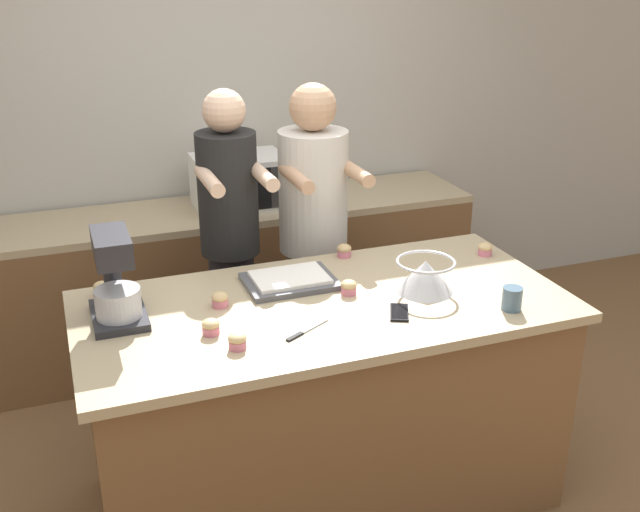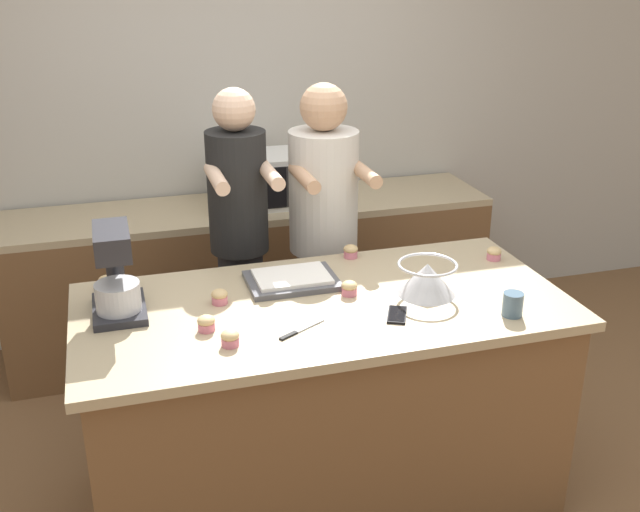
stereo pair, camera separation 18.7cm
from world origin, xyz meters
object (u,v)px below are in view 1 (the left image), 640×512
drinking_glass (512,299)px  cupcake_2 (237,341)px  cupcake_0 (349,287)px  cupcake_3 (485,249)px  stand_mixer (115,282)px  knife (305,331)px  baking_tray (290,280)px  cupcake_6 (102,289)px  mixing_bowl (425,275)px  cupcake_4 (220,299)px  cell_phone (399,312)px  cupcake_1 (211,327)px  cupcake_5 (344,250)px  microwave_oven (240,181)px  person_left (231,252)px  person_right (314,244)px

drinking_glass → cupcake_2: bearing=176.3°
cupcake_0 → cupcake_3: 0.77m
stand_mixer → knife: (0.63, -0.34, -0.15)m
baking_tray → cupcake_6: (-0.75, 0.16, 0.01)m
mixing_bowl → cupcake_2: mixing_bowl is taller
cupcake_0 → cupcake_4: 0.52m
stand_mixer → cupcake_2: size_ratio=5.35×
cupcake_6 → drinking_glass: bearing=-24.9°
mixing_bowl → baking_tray: (-0.50, 0.26, -0.05)m
cell_phone → knife: cell_phone is taller
cupcake_6 → cupcake_1: bearing=-54.6°
cupcake_5 → cupcake_4: bearing=-154.5°
stand_mixer → microwave_oven: (0.83, 1.35, -0.07)m
cell_phone → cupcake_6: size_ratio=2.44×
cupcake_4 → cupcake_2: bearing=-93.3°
drinking_glass → person_left: bearing=128.9°
cupcake_2 → baking_tray: bearing=53.0°
person_left → cupcake_0: 0.78m
person_left → cupcake_0: bearing=-65.9°
drinking_glass → cupcake_4: 1.14m
person_right → cell_phone: size_ratio=10.53×
mixing_bowl → cupcake_2: 0.87m
drinking_glass → knife: (-0.82, 0.10, -0.04)m
cupcake_6 → cell_phone: bearing=-28.2°
cupcake_6 → cupcake_4: bearing=-32.0°
cupcake_0 → drinking_glass: bearing=-33.2°
person_right → cupcake_4: bearing=-134.1°
drinking_glass → cupcake_6: 1.64m
cupcake_3 → cupcake_4: 1.27m
person_left → cupcake_1: size_ratio=25.66×
cupcake_1 → cupcake_2: size_ratio=1.00×
baking_tray → cupcake_0: 0.26m
knife → cupcake_4: 0.40m
microwave_oven → cupcake_1: microwave_oven is taller
person_left → cupcake_6: size_ratio=25.66×
cupcake_1 → cupcake_3: bearing=13.2°
person_right → cupcake_4: 0.90m
baking_tray → drinking_glass: (0.74, -0.53, 0.03)m
cupcake_2 → cupcake_5: size_ratio=1.00×
knife → cupcake_3: 1.11m
microwave_oven → stand_mixer: bearing=-121.5°
drinking_glass → cupcake_2: (-1.08, 0.07, -0.02)m
cupcake_1 → person_left: bearing=71.5°
cupcake_1 → cupcake_5: size_ratio=1.00×
person_right → cupcake_0: person_right is taller
cupcake_0 → person_left: bearing=114.1°
cupcake_1 → cupcake_6: 0.59m
drinking_glass → cupcake_2: size_ratio=1.42×
cupcake_0 → cupcake_3: bearing=12.9°
person_right → cell_phone: (0.01, -0.95, 0.06)m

